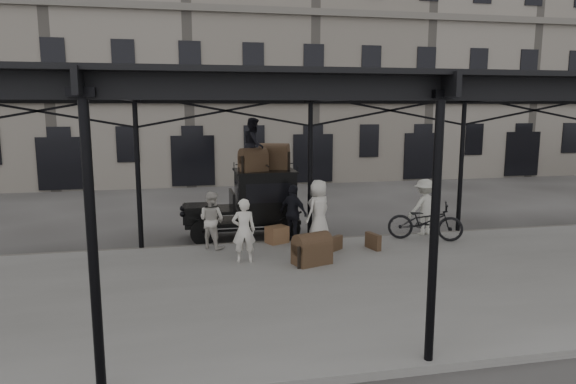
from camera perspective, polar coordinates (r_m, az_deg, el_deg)
The scene contains 18 objects.
ground at distance 14.05m, azimuth 4.43°, elevation -7.81°, with size 120.00×120.00×0.00m, color #383533.
platform at distance 12.22m, azimuth 7.09°, elevation -10.17°, with size 28.00×8.00×0.15m, color slate.
canopy at distance 11.79m, azimuth 7.10°, elevation 11.49°, with size 22.50×9.00×4.74m.
building_frontage at distance 31.24m, azimuth -4.94°, elevation 14.65°, with size 64.00×8.00×14.00m, color slate.
taxi at distance 16.42m, azimuth -3.68°, elevation -0.95°, with size 3.65×1.55×2.18m.
porter_left at distance 13.39m, azimuth -4.94°, elevation -4.28°, with size 0.62×0.40×1.69m, color silver.
porter_midleft at distance 14.81m, azimuth -8.47°, elevation -3.09°, with size 0.80×0.62×1.64m, color beige.
porter_centre at distance 15.52m, azimuth 3.41°, elevation -2.03°, with size 0.91×0.59×1.85m, color silver.
porter_official at distance 15.35m, azimuth 0.60°, elevation -2.38°, with size 1.01×0.42×1.73m, color black.
porter_right at distance 16.76m, azimuth 14.91°, elevation -1.61°, with size 1.15×0.66×1.78m, color beige.
bicycle at distance 16.13m, azimuth 15.01°, elevation -3.14°, with size 0.78×2.22×1.17m, color black.
porter_roof at distance 16.09m, azimuth -3.81°, elevation 5.31°, with size 0.80×0.63×1.65m, color black.
steamer_trunk_roof_near at distance 15.98m, azimuth -3.89°, elevation 3.40°, with size 0.83×0.51×0.61m, color #4B3622, non-canonical shape.
steamer_trunk_roof_far at distance 16.53m, azimuth -1.53°, elevation 3.77°, with size 0.94×0.57×0.69m, color #4B3622, non-canonical shape.
steamer_trunk_platform at distance 13.32m, azimuth 2.68°, elevation -6.56°, with size 0.94×0.57×0.69m, color #4B3622, non-canonical shape.
wicker_hamper at distance 15.33m, azimuth -1.24°, elevation -4.75°, with size 0.60×0.45×0.50m, color brown.
suitcase_upright at distance 14.88m, azimuth 9.43°, elevation -5.42°, with size 0.15×0.60×0.45m, color #4B3622.
suitcase_flat at distance 14.59m, azimuth 5.21°, elevation -5.73°, with size 0.60×0.15×0.40m, color #4B3622.
Camera 1 is at (-3.79, -12.88, 4.17)m, focal length 32.00 mm.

